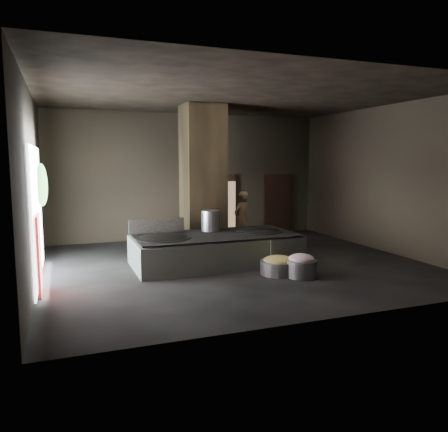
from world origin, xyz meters
name	(u,v)px	position (x,y,z in m)	size (l,w,h in m)	color
floor	(235,266)	(0.00, 0.00, -0.05)	(10.00, 9.00, 0.10)	black
ceiling	(235,94)	(0.00, 0.00, 4.55)	(10.00, 9.00, 0.10)	black
back_wall	(189,176)	(0.00, 4.55, 2.25)	(10.00, 0.10, 4.50)	black
front_wall	(333,194)	(0.00, -4.55, 2.25)	(10.00, 0.10, 4.50)	black
left_wall	(30,186)	(-5.05, 0.00, 2.25)	(0.10, 9.00, 4.50)	black
right_wall	(387,179)	(5.05, 0.00, 2.25)	(0.10, 9.00, 4.50)	black
pillar	(203,179)	(-0.30, 1.90, 2.25)	(1.20, 1.20, 4.50)	black
hearth_platform	(215,250)	(-0.50, 0.16, 0.39)	(4.45, 2.13, 0.77)	#9DAD9C
platform_cap	(215,235)	(-0.50, 0.16, 0.82)	(4.35, 2.09, 0.03)	black
wok_left	(163,241)	(-1.95, 0.11, 0.75)	(1.40, 1.40, 0.39)	black
wok_left_rim	(163,238)	(-1.95, 0.11, 0.82)	(1.43, 1.43, 0.05)	black
wok_right	(260,234)	(0.85, 0.21, 0.75)	(1.31, 1.31, 0.37)	black
wok_right_rim	(260,231)	(0.85, 0.21, 0.82)	(1.33, 1.33, 0.05)	black
stock_pot	(211,221)	(-0.45, 0.71, 1.13)	(0.54, 0.54, 0.58)	#A2A4A9
splash_guard	(157,226)	(-1.95, 0.91, 1.03)	(1.55, 0.06, 0.39)	black
cook	(242,219)	(1.15, 2.25, 0.91)	(0.66, 0.43, 1.82)	#976F4D
veg_basin	(279,267)	(0.63, -1.39, 0.17)	(0.93, 0.93, 0.34)	slate
veg_fill	(279,260)	(0.63, -1.39, 0.35)	(0.77, 0.77, 0.24)	#94B155
ladle	(271,252)	(0.48, -1.24, 0.55)	(0.03, 0.03, 0.74)	#A2A4A9
meat_basin	(301,268)	(1.02, -1.81, 0.21)	(0.75, 0.75, 0.41)	slate
meat_fill	(301,259)	(1.02, -1.81, 0.45)	(0.62, 0.62, 0.24)	#D07D7E
doorway_near	(221,207)	(1.20, 4.45, 1.10)	(1.18, 0.08, 2.38)	black
doorway_near_glow	(225,208)	(1.34, 4.36, 1.05)	(0.84, 0.04, 1.99)	#8C6647
doorway_far	(278,204)	(3.60, 4.45, 1.10)	(1.18, 0.08, 2.38)	black
doorway_far_glow	(281,205)	(3.80, 4.53, 1.05)	(0.90, 0.04, 2.13)	#8C6647
left_opening	(37,213)	(-4.95, 0.20, 1.60)	(0.04, 4.20, 3.10)	white
pavilion_sliver	(39,255)	(-4.88, -1.10, 0.85)	(0.05, 0.90, 1.70)	maroon
tree_silhouette	(42,185)	(-4.85, 1.30, 2.20)	(0.28, 1.10, 1.10)	#194714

